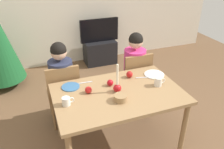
{
  "coord_description": "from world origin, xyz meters",
  "views": [
    {
      "loc": [
        -0.8,
        -1.94,
        2.11
      ],
      "look_at": [
        0.0,
        0.2,
        0.87
      ],
      "focal_mm": 36.63,
      "sensor_mm": 36.0,
      "label": 1
    }
  ],
  "objects_px": {
    "apple_by_left_plate": "(88,90)",
    "person_left_child": "(63,86)",
    "candle_centerpiece": "(117,86)",
    "apple_by_right_mug": "(110,83)",
    "person_right_child": "(134,73)",
    "dining_table": "(118,99)",
    "chair_left": "(64,91)",
    "bowl_walnuts": "(120,98)",
    "plate_right": "(154,74)",
    "mug_left": "(66,101)",
    "plate_left": "(71,87)",
    "chair_right": "(135,78)",
    "tv_stand": "(100,52)",
    "tv": "(99,30)",
    "mug_right": "(158,82)",
    "apple_near_candle": "(129,74)"
  },
  "relations": [
    {
      "from": "apple_by_left_plate",
      "to": "person_left_child",
      "type": "bearing_deg",
      "value": 111.19
    },
    {
      "from": "candle_centerpiece",
      "to": "apple_by_right_mug",
      "type": "distance_m",
      "value": 0.16
    },
    {
      "from": "person_right_child",
      "to": "candle_centerpiece",
      "type": "distance_m",
      "value": 0.84
    },
    {
      "from": "dining_table",
      "to": "person_left_child",
      "type": "relative_size",
      "value": 1.19
    },
    {
      "from": "chair_left",
      "to": "bowl_walnuts",
      "type": "relative_size",
      "value": 6.56
    },
    {
      "from": "plate_right",
      "to": "apple_by_left_plate",
      "type": "height_order",
      "value": "apple_by_left_plate"
    },
    {
      "from": "person_left_child",
      "to": "candle_centerpiece",
      "type": "height_order",
      "value": "person_left_child"
    },
    {
      "from": "plate_right",
      "to": "mug_left",
      "type": "height_order",
      "value": "mug_left"
    },
    {
      "from": "plate_right",
      "to": "dining_table",
      "type": "bearing_deg",
      "value": -159.29
    },
    {
      "from": "dining_table",
      "to": "plate_right",
      "type": "bearing_deg",
      "value": 20.71
    },
    {
      "from": "person_left_child",
      "to": "plate_right",
      "type": "relative_size",
      "value": 4.77
    },
    {
      "from": "apple_by_right_mug",
      "to": "plate_left",
      "type": "bearing_deg",
      "value": 164.34
    },
    {
      "from": "chair_right",
      "to": "plate_left",
      "type": "xyz_separation_m",
      "value": [
        -0.97,
        -0.32,
        0.24
      ]
    },
    {
      "from": "tv_stand",
      "to": "tv",
      "type": "xyz_separation_m",
      "value": [
        0.0,
        0.0,
        0.47
      ]
    },
    {
      "from": "tv_stand",
      "to": "mug_right",
      "type": "relative_size",
      "value": 4.85
    },
    {
      "from": "apple_by_left_plate",
      "to": "apple_by_right_mug",
      "type": "distance_m",
      "value": 0.28
    },
    {
      "from": "candle_centerpiece",
      "to": "mug_left",
      "type": "xyz_separation_m",
      "value": [
        -0.56,
        -0.05,
        -0.02
      ]
    },
    {
      "from": "person_right_child",
      "to": "person_left_child",
      "type": "bearing_deg",
      "value": 180.0
    },
    {
      "from": "person_right_child",
      "to": "tv",
      "type": "relative_size",
      "value": 1.48
    },
    {
      "from": "plate_right",
      "to": "apple_by_right_mug",
      "type": "bearing_deg",
      "value": -175.46
    },
    {
      "from": "dining_table",
      "to": "tv_stand",
      "type": "height_order",
      "value": "dining_table"
    },
    {
      "from": "apple_by_left_plate",
      "to": "apple_by_right_mug",
      "type": "xyz_separation_m",
      "value": [
        0.27,
        0.06,
        -0.0
      ]
    },
    {
      "from": "bowl_walnuts",
      "to": "apple_near_candle",
      "type": "relative_size",
      "value": 1.71
    },
    {
      "from": "tv_stand",
      "to": "bowl_walnuts",
      "type": "bearing_deg",
      "value": -102.71
    },
    {
      "from": "chair_left",
      "to": "tv",
      "type": "height_order",
      "value": "tv"
    },
    {
      "from": "apple_by_right_mug",
      "to": "apple_near_candle",
      "type": "bearing_deg",
      "value": 18.95
    },
    {
      "from": "chair_left",
      "to": "person_left_child",
      "type": "bearing_deg",
      "value": 90.0
    },
    {
      "from": "tv",
      "to": "mug_right",
      "type": "bearing_deg",
      "value": -90.82
    },
    {
      "from": "person_left_child",
      "to": "plate_left",
      "type": "distance_m",
      "value": 0.4
    },
    {
      "from": "bowl_walnuts",
      "to": "apple_by_left_plate",
      "type": "relative_size",
      "value": 1.8
    },
    {
      "from": "apple_by_left_plate",
      "to": "tv",
      "type": "bearing_deg",
      "value": 69.47
    },
    {
      "from": "person_right_child",
      "to": "plate_right",
      "type": "distance_m",
      "value": 0.47
    },
    {
      "from": "apple_near_candle",
      "to": "mug_right",
      "type": "bearing_deg",
      "value": -51.48
    },
    {
      "from": "dining_table",
      "to": "plate_left",
      "type": "height_order",
      "value": "plate_left"
    },
    {
      "from": "chair_right",
      "to": "mug_right",
      "type": "xyz_separation_m",
      "value": [
        -0.02,
        -0.63,
        0.29
      ]
    },
    {
      "from": "tv",
      "to": "candle_centerpiece",
      "type": "xyz_separation_m",
      "value": [
        -0.52,
        -2.28,
        0.11
      ]
    },
    {
      "from": "plate_right",
      "to": "bowl_walnuts",
      "type": "height_order",
      "value": "bowl_walnuts"
    },
    {
      "from": "candle_centerpiece",
      "to": "dining_table",
      "type": "bearing_deg",
      "value": -65.9
    },
    {
      "from": "dining_table",
      "to": "apple_near_candle",
      "type": "height_order",
      "value": "apple_near_candle"
    },
    {
      "from": "person_right_child",
      "to": "chair_right",
      "type": "bearing_deg",
      "value": -90.0
    },
    {
      "from": "chair_right",
      "to": "tv",
      "type": "relative_size",
      "value": 1.14
    },
    {
      "from": "chair_right",
      "to": "mug_right",
      "type": "bearing_deg",
      "value": -91.89
    },
    {
      "from": "candle_centerpiece",
      "to": "apple_by_left_plate",
      "type": "relative_size",
      "value": 4.38
    },
    {
      "from": "tv",
      "to": "apple_by_right_mug",
      "type": "height_order",
      "value": "tv"
    },
    {
      "from": "candle_centerpiece",
      "to": "mug_left",
      "type": "relative_size",
      "value": 2.68
    },
    {
      "from": "mug_left",
      "to": "bowl_walnuts",
      "type": "height_order",
      "value": "mug_left"
    },
    {
      "from": "mug_left",
      "to": "apple_by_left_plate",
      "type": "xyz_separation_m",
      "value": [
        0.26,
        0.14,
        -0.01
      ]
    },
    {
      "from": "mug_right",
      "to": "apple_near_candle",
      "type": "xyz_separation_m",
      "value": [
        -0.23,
        0.29,
        -0.01
      ]
    },
    {
      "from": "dining_table",
      "to": "candle_centerpiece",
      "type": "relative_size",
      "value": 4.19
    },
    {
      "from": "dining_table",
      "to": "mug_left",
      "type": "distance_m",
      "value": 0.59
    }
  ]
}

